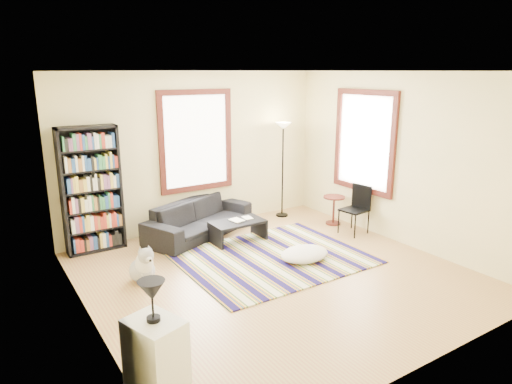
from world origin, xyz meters
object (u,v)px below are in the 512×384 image
folding_chair (354,210)px  floor_lamp (283,170)px  bookshelf (91,190)px  coffee_table (238,231)px  floor_cushion (304,254)px  white_cabinet (156,356)px  dog (142,263)px  sofa (199,218)px  side_table (334,210)px

folding_chair → floor_lamp: bearing=99.3°
bookshelf → coffee_table: (2.11, -0.91, -0.82)m
floor_cushion → white_cabinet: white_cabinet is taller
bookshelf → folding_chair: size_ratio=2.33×
dog → floor_lamp: bearing=19.7°
sofa → white_cabinet: size_ratio=2.96×
side_table → white_cabinet: 5.22m
coffee_table → dog: size_ratio=1.67×
white_cabinet → floor_cushion: bearing=10.3°
bookshelf → floor_cushion: 3.46m
side_table → folding_chair: bearing=-95.0°
side_table → bookshelf: bearing=164.9°
bookshelf → white_cabinet: bearing=-96.2°
sofa → coffee_table: sofa is taller
coffee_table → floor_lamp: bearing=26.9°
folding_chair → white_cabinet: 4.91m
bookshelf → floor_lamp: (3.58, -0.17, -0.07)m
coffee_table → floor_lamp: 1.81m
coffee_table → side_table: (1.98, -0.19, 0.09)m
sofa → floor_cushion: size_ratio=2.64×
dog → coffee_table: bearing=15.6°
bookshelf → dog: bookshelf is taller
folding_chair → bookshelf: bearing=149.6°
floor_cushion → folding_chair: size_ratio=0.91×
side_table → folding_chair: 0.60m
sofa → floor_lamp: floor_lamp is taller
side_table → dog: same height
floor_lamp → bookshelf: bearing=177.3°
floor_cushion → folding_chair: folding_chair is taller
floor_lamp → folding_chair: size_ratio=2.16×
side_table → floor_cushion: bearing=-145.7°
floor_lamp → side_table: size_ratio=3.44×
folding_chair → dog: folding_chair is taller
sofa → coffee_table: (0.40, -0.64, -0.12)m
floor_lamp → coffee_table: bearing=-153.1°
sofa → side_table: (2.39, -0.83, -0.03)m
coffee_table → white_cabinet: (-2.52, -2.83, 0.17)m
sofa → floor_lamp: bearing=-19.6°
floor_lamp → dog: floor_lamp is taller
floor_cushion → floor_lamp: floor_lamp is taller
coffee_table → white_cabinet: white_cabinet is taller
floor_cushion → side_table: (1.53, 1.04, 0.17)m
folding_chair → dog: (-3.81, 0.16, -0.16)m
floor_cushion → floor_lamp: (1.01, 1.98, 0.83)m
floor_cushion → sofa: bearing=114.5°
sofa → dog: sofa is taller
floor_lamp → dog: 3.67m
floor_lamp → floor_cushion: bearing=-117.1°
bookshelf → folding_chair: bookshelf is taller
folding_chair → dog: 3.82m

